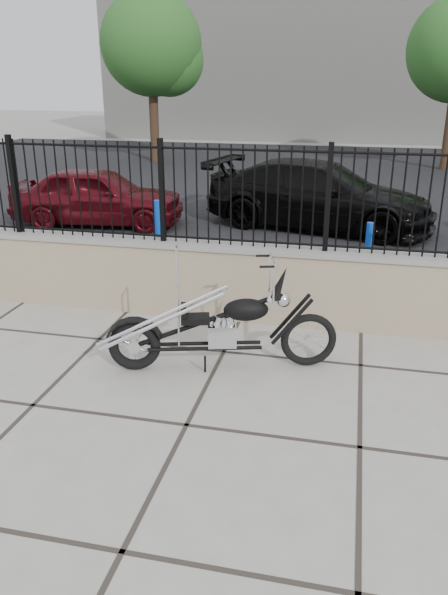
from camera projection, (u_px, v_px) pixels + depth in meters
name	position (u px, v px, depth m)	size (l,w,h in m)	color
ground_plane	(187.00, 425.00, 5.13)	(90.00, 90.00, 0.00)	#99968E
parking_lot	(309.00, 184.00, 16.51)	(30.00, 30.00, 0.00)	black
retaining_wall	(242.00, 282.00, 7.23)	(14.00, 0.36, 0.96)	gray
iron_fence	(243.00, 196.00, 6.85)	(14.00, 0.08, 1.20)	black
background_building	(339.00, 51.00, 27.83)	(22.00, 6.00, 8.00)	beige
chopper_motorcycle	(218.00, 308.00, 5.90)	(2.28, 0.40, 1.37)	black
car_red	(98.00, 196.00, 11.87)	(1.40, 3.49, 1.19)	#500B12
car_black	(319.00, 195.00, 11.60)	(1.85, 4.56, 1.32)	black
bollard_a	(158.00, 230.00, 9.68)	(0.12, 0.12, 0.98)	#0C37B9
bollard_b	(368.00, 252.00, 8.58)	(0.11, 0.11, 0.90)	#0C3ABB
tree_left	(151.00, 39.00, 19.56)	(3.44, 3.44, 5.81)	#382619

